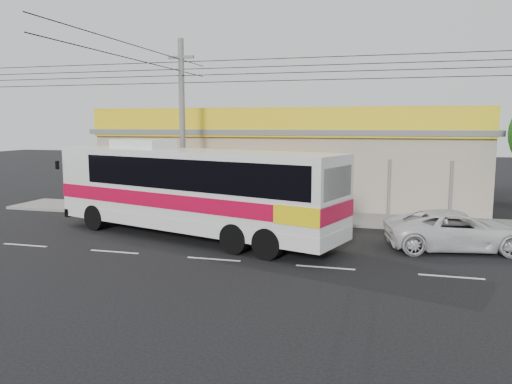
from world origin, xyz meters
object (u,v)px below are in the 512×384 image
coach_bus (195,186)px  motorbike_red (175,198)px  motorbike_dark (101,196)px  white_car (457,230)px  utility_pole (181,71)px

coach_bus → motorbike_red: (-3.84, 6.49, -1.60)m
coach_bus → motorbike_dark: 9.80m
coach_bus → white_car: size_ratio=2.51×
utility_pole → motorbike_dark: bearing=165.1°
white_car → utility_pole: bearing=65.1°
motorbike_red → motorbike_dark: motorbike_dark is taller
coach_bus → white_car: 10.61m
motorbike_red → motorbike_dark: bearing=82.9°
coach_bus → utility_pole: size_ratio=0.40×
motorbike_red → coach_bus: bearing=-170.2°
motorbike_red → white_car: size_ratio=0.32×
coach_bus → utility_pole: 6.88m
motorbike_dark → white_car: size_ratio=0.36×
coach_bus → utility_pole: (-2.24, 3.94, 5.18)m
utility_pole → white_car: bearing=-14.1°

